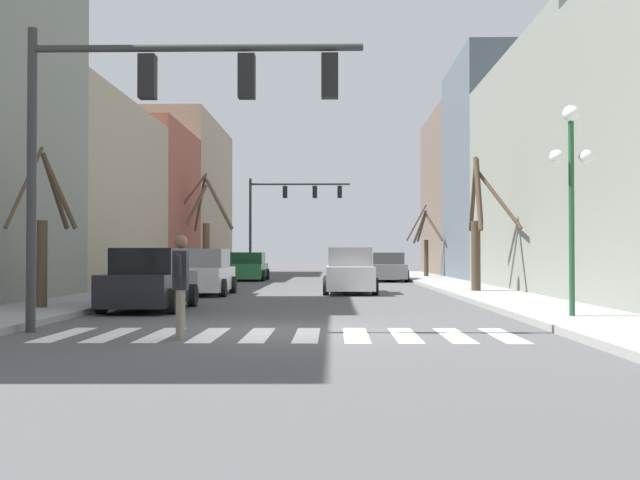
{
  "coord_description": "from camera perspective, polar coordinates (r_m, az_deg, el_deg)",
  "views": [
    {
      "loc": [
        0.93,
        -14.44,
        1.49
      ],
      "look_at": [
        0.24,
        24.82,
        2.24
      ],
      "focal_mm": 42.0,
      "sensor_mm": 36.0,
      "label": 1
    }
  ],
  "objects": [
    {
      "name": "car_parked_right_near",
      "position": [
        20.53,
        -12.81,
        -3.07
      ],
      "size": [
        2.0,
        4.36,
        1.65
      ],
      "rotation": [
        0.0,
        0.0,
        1.57
      ],
      "color": "black",
      "rests_on": "ground_plane"
    },
    {
      "name": "car_parked_left_far",
      "position": [
        41.66,
        5.14,
        -2.12
      ],
      "size": [
        2.08,
        4.87,
        1.58
      ],
      "rotation": [
        0.0,
        0.0,
        1.57
      ],
      "color": "gray",
      "rests_on": "ground_plane"
    },
    {
      "name": "car_driving_away_lane",
      "position": [
        27.8,
        -8.98,
        -2.53
      ],
      "size": [
        2.16,
        4.23,
        1.69
      ],
      "rotation": [
        0.0,
        0.0,
        1.57
      ],
      "color": "white",
      "rests_on": "ground_plane"
    },
    {
      "name": "building_row_left",
      "position": [
        37.53,
        -17.26,
        5.22
      ],
      "size": [
        6.0,
        55.83,
        13.63
      ],
      "color": "beige",
      "rests_on": "ground_plane"
    },
    {
      "name": "street_lamp_right_corner",
      "position": [
        17.3,
        18.6,
        5.27
      ],
      "size": [
        0.95,
        0.36,
        4.6
      ],
      "color": "#1E4C2D",
      "rests_on": "sidewalk_right"
    },
    {
      "name": "street_tree_right_mid",
      "position": [
        20.26,
        -20.22,
        0.3
      ],
      "size": [
        1.13,
        2.86,
        4.08
      ],
      "color": "#473828",
      "rests_on": "sidewalk_left"
    },
    {
      "name": "traffic_signal_near",
      "position": [
        14.83,
        -12.28,
        9.94
      ],
      "size": [
        6.43,
        0.28,
        5.83
      ],
      "color": "#2D2D2D",
      "rests_on": "ground_plane"
    },
    {
      "name": "building_row_right",
      "position": [
        36.66,
        16.66,
        4.83
      ],
      "size": [
        6.0,
        50.26,
        12.42
      ],
      "color": "gray",
      "rests_on": "ground_plane"
    },
    {
      "name": "street_tree_right_near",
      "position": [
        28.33,
        11.97,
        1.12
      ],
      "size": [
        1.54,
        3.26,
        4.96
      ],
      "color": "#473828",
      "rests_on": "sidewalk_right"
    },
    {
      "name": "sidewalk_right",
      "position": [
        15.51,
        21.92,
        -6.25
      ],
      "size": [
        2.69,
        90.0,
        0.15
      ],
      "color": "gray",
      "rests_on": "ground_plane"
    },
    {
      "name": "car_parked_left_near",
      "position": [
        42.62,
        -5.49,
        -2.09
      ],
      "size": [
        2.15,
        4.31,
        1.6
      ],
      "rotation": [
        0.0,
        0.0,
        1.57
      ],
      "color": "#236B38",
      "rests_on": "ground_plane"
    },
    {
      "name": "crosswalk_stripes",
      "position": [
        13.89,
        -2.87,
        -7.24
      ],
      "size": [
        8.55,
        2.6,
        0.01
      ],
      "color": "white",
      "rests_on": "ground_plane"
    },
    {
      "name": "car_driving_toward_lane",
      "position": [
        28.59,
        2.27,
        -2.46
      ],
      "size": [
        2.0,
        4.6,
        1.74
      ],
      "rotation": [
        0.0,
        0.0,
        1.57
      ],
      "color": "white",
      "rests_on": "ground_plane"
    },
    {
      "name": "street_tree_left_mid",
      "position": [
        44.12,
        -8.76,
        0.81
      ],
      "size": [
        3.88,
        2.94,
        6.09
      ],
      "color": "brown",
      "rests_on": "sidewalk_left"
    },
    {
      "name": "pedestrian_near_right_corner",
      "position": [
        13.33,
        -10.57,
        -2.82
      ],
      "size": [
        0.28,
        0.79,
        1.83
      ],
      "rotation": [
        0.0,
        0.0,
        1.66
      ],
      "color": "#7A705B",
      "rests_on": "ground_plane"
    },
    {
      "name": "street_tree_right_far",
      "position": [
        46.57,
        8.0,
        -0.19
      ],
      "size": [
        2.21,
        2.73,
        4.41
      ],
      "color": "#473828",
      "rests_on": "sidewalk_right"
    },
    {
      "name": "ground_plane",
      "position": [
        14.54,
        -2.69,
        -6.97
      ],
      "size": [
        240.0,
        240.0,
        0.0
      ],
      "primitive_type": "plane",
      "color": "#4C4C4F"
    },
    {
      "name": "traffic_signal_far",
      "position": [
        52.07,
        -2.58,
        2.8
      ],
      "size": [
        7.0,
        0.28,
        6.77
      ],
      "color": "#2D2D2D",
      "rests_on": "ground_plane"
    }
  ]
}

